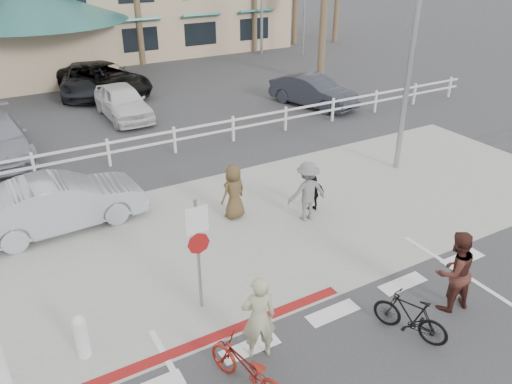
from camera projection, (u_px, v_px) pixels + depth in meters
ground at (351, 331)px, 10.04m from camera, size 140.00×140.00×0.00m
sidewalk_plaza at (244, 229)px, 13.51m from camera, size 22.00×7.00×0.01m
cross_street at (187, 175)px, 16.60m from camera, size 40.00×5.00×0.01m
parking_lot at (110, 102)px, 23.93m from camera, size 50.00×16.00×0.01m
curb_red at (190, 347)px, 9.63m from camera, size 7.00×0.25×0.02m
rail_fence at (177, 140)px, 18.14m from camera, size 29.40×0.16×1.00m
sign_post at (198, 249)px, 10.06m from camera, size 0.50×0.10×2.90m
bollard_0 at (81, 336)px, 9.24m from camera, size 0.26×0.26×0.95m
streetlight_0 at (415, 32)px, 15.12m from camera, size 0.60×2.00×9.00m
info_sign at (304, 12)px, 31.95m from camera, size 1.20×0.16×5.60m
bike_red at (248, 369)px, 8.54m from camera, size 1.17×1.90×0.94m
rider_red at (259, 318)px, 9.08m from camera, size 0.75×0.60×1.77m
bike_black at (410, 316)px, 9.75m from camera, size 0.99×1.58×0.92m
rider_black at (454, 271)px, 10.29m from camera, size 0.99×0.82×1.84m
pedestrian_a at (307, 191)px, 13.65m from camera, size 1.19×0.79×1.72m
pedestrian_child at (314, 193)px, 14.24m from camera, size 0.67×0.36×1.09m
pedestrian_b at (234, 192)px, 13.77m from camera, size 0.88×0.68×1.59m
car_white_sedan at (60, 203)px, 13.33m from camera, size 4.49×1.77×1.46m
lot_car_2 at (123, 102)px, 21.56m from camera, size 1.76×4.27×1.45m
lot_car_3 at (313, 91)px, 23.12m from camera, size 2.67×4.51×1.40m
lot_car_5 at (104, 79)px, 24.83m from camera, size 4.27×6.03×1.53m
lot_car_6 at (87, 80)px, 24.90m from camera, size 3.50×5.64×1.46m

